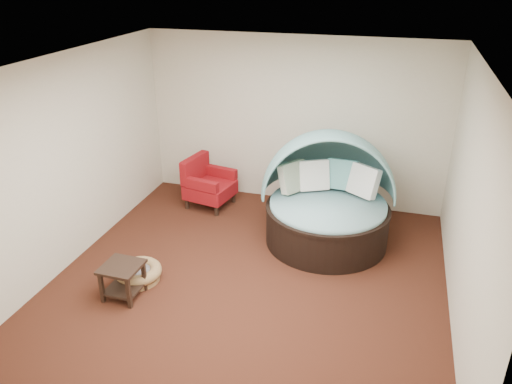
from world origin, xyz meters
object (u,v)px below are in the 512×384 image
(side_table, at_px, (123,276))
(pet_basket, at_px, (139,273))
(canopy_daybed, at_px, (328,192))
(red_armchair, at_px, (207,184))

(side_table, bearing_deg, pet_basket, 88.88)
(canopy_daybed, distance_m, red_armchair, 2.23)
(red_armchair, bearing_deg, canopy_daybed, -4.16)
(pet_basket, height_order, red_armchair, red_armchair)
(pet_basket, relative_size, side_table, 1.51)
(canopy_daybed, height_order, side_table, canopy_daybed)
(pet_basket, bearing_deg, canopy_daybed, 39.18)
(red_armchair, relative_size, side_table, 1.77)
(canopy_daybed, relative_size, pet_basket, 3.00)
(canopy_daybed, bearing_deg, pet_basket, -152.40)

